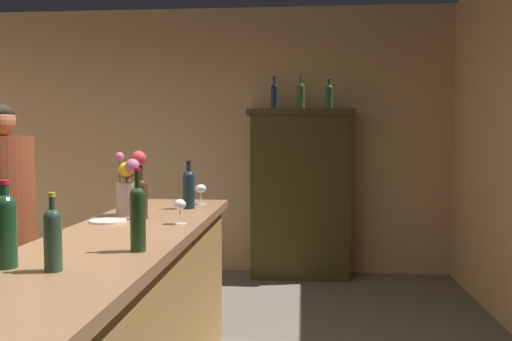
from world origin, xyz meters
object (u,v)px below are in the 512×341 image
at_px(wine_glass_front, 201,190).
at_px(flower_arrangement, 129,185).
at_px(wine_bottle_rose, 141,197).
at_px(wine_bottle_pinot, 138,215).
at_px(cheese_plate, 108,221).
at_px(wine_glass_mid, 180,206).
at_px(patron_tall, 1,234).
at_px(wine_bottle_syrah, 189,187).
at_px(wine_bottle_malbec, 5,227).
at_px(display_bottle_midleft, 301,95).
at_px(wine_bottle_chardonnay, 53,236).
at_px(display_cabinet, 300,191).
at_px(display_bottle_center, 329,96).
at_px(bar_counter, 119,340).
at_px(display_bottle_left, 274,95).

relative_size(wine_glass_front, flower_arrangement, 0.36).
bearing_deg(wine_bottle_rose, wine_bottle_pinot, -73.99).
xyz_separation_m(flower_arrangement, cheese_plate, (-0.04, -0.26, -0.17)).
xyz_separation_m(wine_glass_mid, patron_tall, (-1.07, 0.16, -0.20)).
relative_size(wine_bottle_syrah, wine_glass_front, 2.23).
distance_m(wine_bottle_malbec, display_bottle_midleft, 3.87).
xyz_separation_m(wine_bottle_chardonnay, wine_bottle_malbec, (-0.19, 0.03, 0.03)).
relative_size(display_cabinet, display_bottle_center, 5.73).
height_order(wine_bottle_syrah, wine_glass_mid, wine_bottle_syrah).
relative_size(wine_bottle_syrah, wine_bottle_malbec, 0.97).
relative_size(wine_glass_mid, display_bottle_center, 0.44).
xyz_separation_m(wine_bottle_rose, wine_bottle_malbec, (-0.15, -1.11, 0.02)).
bearing_deg(display_bottle_center, wine_glass_mid, -108.29).
xyz_separation_m(cheese_plate, patron_tall, (-0.68, 0.14, -0.11)).
relative_size(display_bottle_midleft, patron_tall, 0.20).
distance_m(bar_counter, display_cabinet, 3.18).
distance_m(wine_bottle_rose, flower_arrangement, 0.18).
bearing_deg(display_bottle_left, cheese_plate, -105.50).
height_order(display_bottle_midleft, patron_tall, display_bottle_midleft).
distance_m(display_bottle_left, display_bottle_midleft, 0.26).
distance_m(wine_bottle_rose, cheese_plate, 0.22).
height_order(wine_glass_front, wine_glass_mid, wine_glass_front).
xyz_separation_m(display_cabinet, display_bottle_left, (-0.26, 0.00, 0.96)).
distance_m(wine_bottle_syrah, wine_bottle_pinot, 1.24).
xyz_separation_m(flower_arrangement, display_bottle_center, (1.25, 2.42, 0.67)).
bearing_deg(wine_bottle_chardonnay, wine_bottle_pinot, 59.82).
bearing_deg(wine_bottle_syrah, display_bottle_left, 78.64).
bearing_deg(wine_bottle_pinot, wine_bottle_malbec, -141.51).
height_order(bar_counter, cheese_plate, cheese_plate).
bearing_deg(wine_bottle_syrah, wine_bottle_rose, -111.75).
height_order(display_cabinet, wine_glass_front, display_cabinet).
height_order(cheese_plate, display_bottle_left, display_bottle_left).
relative_size(wine_bottle_chardonnay, wine_bottle_malbec, 0.88).
bearing_deg(display_cabinet, display_bottle_left, 180.00).
relative_size(cheese_plate, patron_tall, 0.12).
distance_m(wine_bottle_malbec, flower_arrangement, 1.24).
height_order(wine_bottle_rose, wine_glass_front, wine_bottle_rose).
xyz_separation_m(wine_bottle_pinot, flower_arrangement, (-0.34, 0.94, 0.03)).
relative_size(bar_counter, display_bottle_midleft, 8.44).
bearing_deg(wine_bottle_malbec, wine_glass_mid, 67.59).
relative_size(wine_bottle_chardonnay, display_bottle_center, 0.91).
xyz_separation_m(wine_bottle_rose, display_bottle_midleft, (0.86, 2.56, 0.74)).
xyz_separation_m(wine_glass_mid, flower_arrangement, (-0.36, 0.28, 0.08)).
xyz_separation_m(wine_bottle_syrah, wine_bottle_pinot, (0.06, -1.24, 0.01)).
distance_m(wine_glass_front, wine_glass_mid, 0.79).
distance_m(wine_glass_mid, display_bottle_left, 2.83).
bearing_deg(wine_bottle_syrah, wine_bottle_chardonnay, -94.83).
xyz_separation_m(bar_counter, wine_glass_mid, (0.22, 0.34, 0.58)).
relative_size(wine_bottle_syrah, wine_bottle_chardonnay, 1.11).
height_order(wine_bottle_rose, flower_arrangement, flower_arrangement).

